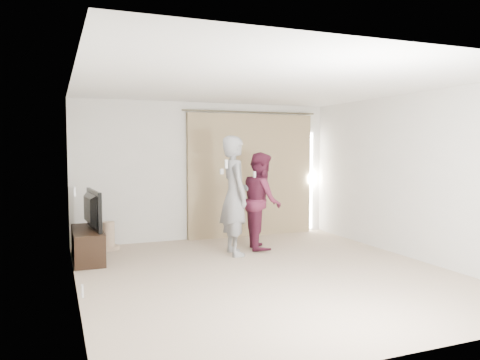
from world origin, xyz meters
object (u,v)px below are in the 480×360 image
Objects in this scene: tv_console at (88,245)px; tv at (87,210)px; person_man at (235,195)px; person_woman at (262,201)px.

tv is (0.00, 0.00, 0.55)m from tv_console.
person_man reaches higher than tv_console.
person_man is at bearing -107.04° from tv.
person_man is at bearing -156.66° from person_woman.
tv_console is 0.75× the size of person_woman.
tv is 0.54× the size of person_man.
tv_console is 1.20× the size of tv.
tv_console is at bearing 175.53° from person_woman.
tv_console is at bearing -0.00° from tv.
person_woman is (2.87, -0.22, 0.59)m from tv_console.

